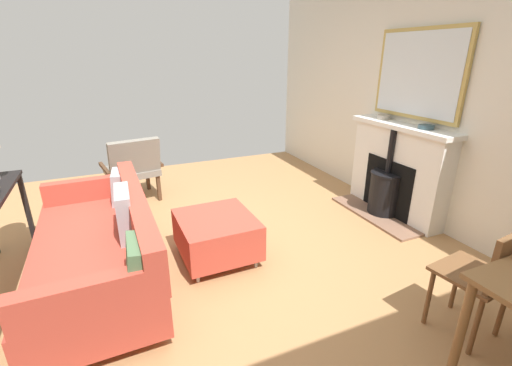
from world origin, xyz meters
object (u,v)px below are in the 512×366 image
at_px(mantel_bowl_near, 384,117).
at_px(fireplace, 394,175).
at_px(dining_chair_near_fireplace, 486,274).
at_px(mantel_bowl_far, 426,127).
at_px(sofa, 102,246).
at_px(armchair_accent, 133,166).
at_px(ottoman, 217,234).

bearing_deg(mantel_bowl_near, fireplace, 83.84).
bearing_deg(dining_chair_near_fireplace, mantel_bowl_far, -123.58).
height_order(mantel_bowl_near, sofa, mantel_bowl_near).
xyz_separation_m(armchair_accent, dining_chair_near_fireplace, (-1.84, 3.32, 0.03)).
bearing_deg(mantel_bowl_near, sofa, 7.26).
distance_m(mantel_bowl_far, sofa, 3.30).
height_order(mantel_bowl_far, ottoman, mantel_bowl_far).
distance_m(ottoman, dining_chair_near_fireplace, 2.08).
bearing_deg(ottoman, fireplace, -176.99).
xyz_separation_m(fireplace, dining_chair_near_fireplace, (0.92, 1.73, 0.02)).
distance_m(mantel_bowl_near, sofa, 3.32).
xyz_separation_m(fireplace, ottoman, (2.21, 0.12, -0.23)).
distance_m(sofa, dining_chair_near_fireplace, 2.79).
relative_size(armchair_accent, dining_chair_near_fireplace, 1.02).
relative_size(fireplace, dining_chair_near_fireplace, 1.62).
distance_m(mantel_bowl_near, dining_chair_near_fireplace, 2.35).
distance_m(mantel_bowl_far, dining_chair_near_fireplace, 1.83).
height_order(ottoman, armchair_accent, armchair_accent).
xyz_separation_m(mantel_bowl_far, ottoman, (2.24, -0.17, -0.85)).
distance_m(ottoman, armchair_accent, 1.80).
bearing_deg(dining_chair_near_fireplace, fireplace, -118.03).
bearing_deg(armchair_accent, dining_chair_near_fireplace, 118.99).
height_order(sofa, armchair_accent, armchair_accent).
bearing_deg(armchair_accent, ottoman, 108.06).
relative_size(ottoman, dining_chair_near_fireplace, 0.87).
bearing_deg(dining_chair_near_fireplace, mantel_bowl_near, -114.95).
distance_m(mantel_bowl_far, ottoman, 2.40).
bearing_deg(mantel_bowl_far, ottoman, -4.45).
xyz_separation_m(mantel_bowl_near, armchair_accent, (2.80, -1.26, -0.63)).
height_order(mantel_bowl_far, dining_chair_near_fireplace, mantel_bowl_far).
relative_size(fireplace, sofa, 0.69).
bearing_deg(dining_chair_near_fireplace, sofa, -36.27).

